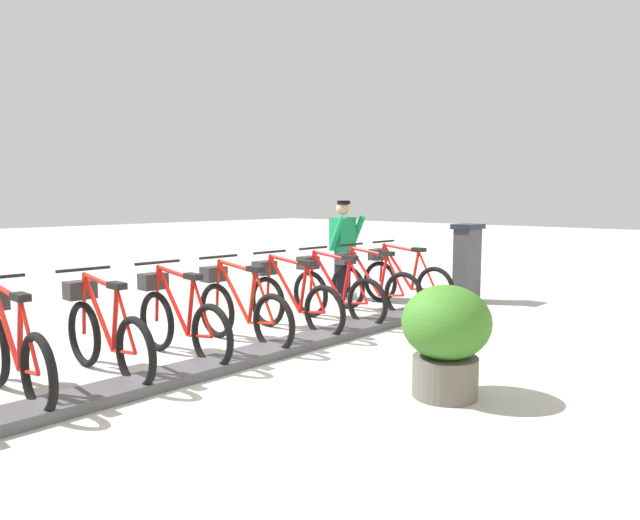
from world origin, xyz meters
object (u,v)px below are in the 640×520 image
at_px(bike_docked_3, 290,299).
at_px(bike_docked_2, 334,291).
at_px(bike_docked_5, 178,319).
at_px(bike_docked_6, 104,332).
at_px(payment_kiosk, 467,261).
at_px(bike_docked_4, 239,308).
at_px(planter_bush, 446,335).
at_px(bike_docked_7, 11,349).
at_px(bike_docked_0, 403,279).
at_px(bike_docked_1, 370,284).
at_px(worker_near_rack, 343,245).

bearing_deg(bike_docked_3, bike_docked_2, -90.00).
relative_size(bike_docked_5, bike_docked_6, 1.00).
relative_size(payment_kiosk, bike_docked_3, 0.74).
relative_size(bike_docked_3, bike_docked_5, 1.00).
bearing_deg(bike_docked_5, payment_kiosk, -96.33).
bearing_deg(bike_docked_2, bike_docked_6, 90.00).
xyz_separation_m(bike_docked_4, planter_bush, (-2.70, -0.05, 0.11)).
height_order(bike_docked_2, bike_docked_7, same).
xyz_separation_m(bike_docked_0, bike_docked_7, (0.00, 5.80, 0.00)).
height_order(bike_docked_0, bike_docked_3, same).
height_order(bike_docked_0, bike_docked_6, same).
bearing_deg(bike_docked_0, bike_docked_1, 90.00).
relative_size(bike_docked_0, bike_docked_3, 1.00).
bearing_deg(bike_docked_6, bike_docked_3, -90.00).
bearing_deg(bike_docked_5, bike_docked_7, 90.00).
relative_size(bike_docked_1, planter_bush, 1.77).
bearing_deg(bike_docked_1, bike_docked_0, -90.00).
distance_m(bike_docked_1, bike_docked_7, 4.97).
bearing_deg(worker_near_rack, payment_kiosk, -144.53).
relative_size(payment_kiosk, bike_docked_2, 0.74).
height_order(bike_docked_0, bike_docked_7, same).
xyz_separation_m(payment_kiosk, bike_docked_1, (0.57, 1.84, -0.24)).
relative_size(bike_docked_4, bike_docked_6, 1.00).
height_order(bike_docked_6, bike_docked_7, same).
bearing_deg(bike_docked_6, payment_kiosk, -95.46).
xyz_separation_m(bike_docked_0, bike_docked_3, (0.00, 2.49, 0.00)).
xyz_separation_m(bike_docked_5, planter_bush, (-2.70, -0.88, 0.11)).
bearing_deg(payment_kiosk, bike_docked_0, 60.43).
distance_m(bike_docked_2, bike_docked_7, 4.14).
distance_m(bike_docked_2, worker_near_rack, 1.90).
bearing_deg(bike_docked_4, payment_kiosk, -97.54).
bearing_deg(planter_bush, bike_docked_3, -16.03).
bearing_deg(payment_kiosk, planter_bush, 116.48).
xyz_separation_m(bike_docked_0, planter_bush, (-2.70, 3.26, 0.11)).
bearing_deg(bike_docked_3, bike_docked_6, 90.00).
distance_m(payment_kiosk, planter_bush, 4.77).
relative_size(payment_kiosk, worker_near_rack, 0.77).
bearing_deg(bike_docked_4, bike_docked_0, -90.00).
distance_m(bike_docked_3, bike_docked_5, 1.66).
relative_size(payment_kiosk, bike_docked_6, 0.74).
bearing_deg(payment_kiosk, bike_docked_6, 84.54).
bearing_deg(bike_docked_1, bike_docked_5, 90.00).
bearing_deg(bike_docked_6, bike_docked_7, 90.00).
bearing_deg(bike_docked_7, payment_kiosk, -94.80).
distance_m(payment_kiosk, bike_docked_0, 1.18).
height_order(bike_docked_5, worker_near_rack, worker_near_rack).
xyz_separation_m(bike_docked_1, bike_docked_6, (0.00, 4.14, 0.00)).
height_order(bike_docked_3, planter_bush, bike_docked_3).
height_order(bike_docked_1, worker_near_rack, worker_near_rack).
height_order(bike_docked_5, planter_bush, bike_docked_5).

